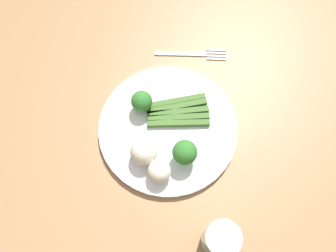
{
  "coord_description": "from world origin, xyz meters",
  "views": [
    {
      "loc": [
        0.18,
        0.1,
        1.45
      ],
      "look_at": [
        -0.07,
        0.02,
        0.77
      ],
      "focal_mm": 37.57,
      "sensor_mm": 36.0,
      "label": 1
    }
  ],
  "objects_px": {
    "fork": "(191,54)",
    "water_glass": "(220,240)",
    "broccoli_back_right": "(142,101)",
    "broccoli_left": "(185,153)",
    "cauliflower_front": "(159,171)",
    "plate": "(168,128)",
    "dining_table": "(150,172)",
    "cauliflower_edge": "(143,154)",
    "asparagus_bundle": "(178,112)"
  },
  "relations": [
    {
      "from": "broccoli_back_right",
      "to": "asparagus_bundle",
      "type": "bearing_deg",
      "value": 95.54
    },
    {
      "from": "broccoli_left",
      "to": "cauliflower_front",
      "type": "distance_m",
      "value": 0.06
    },
    {
      "from": "plate",
      "to": "broccoli_left",
      "type": "distance_m",
      "value": 0.08
    },
    {
      "from": "cauliflower_front",
      "to": "dining_table",
      "type": "bearing_deg",
      "value": -129.25
    },
    {
      "from": "plate",
      "to": "cauliflower_front",
      "type": "distance_m",
      "value": 0.11
    },
    {
      "from": "cauliflower_front",
      "to": "cauliflower_edge",
      "type": "xyz_separation_m",
      "value": [
        -0.02,
        -0.04,
        0.0
      ]
    },
    {
      "from": "broccoli_left",
      "to": "fork",
      "type": "distance_m",
      "value": 0.26
    },
    {
      "from": "cauliflower_front",
      "to": "cauliflower_edge",
      "type": "relative_size",
      "value": 0.86
    },
    {
      "from": "broccoli_back_right",
      "to": "broccoli_left",
      "type": "xyz_separation_m",
      "value": [
        0.08,
        0.11,
        0.0
      ]
    },
    {
      "from": "broccoli_back_right",
      "to": "broccoli_left",
      "type": "bearing_deg",
      "value": 53.71
    },
    {
      "from": "dining_table",
      "to": "broccoli_back_right",
      "type": "relative_size",
      "value": 21.45
    },
    {
      "from": "cauliflower_front",
      "to": "cauliflower_edge",
      "type": "distance_m",
      "value": 0.05
    },
    {
      "from": "plate",
      "to": "asparagus_bundle",
      "type": "distance_m",
      "value": 0.04
    },
    {
      "from": "asparagus_bundle",
      "to": "broccoli_back_right",
      "type": "bearing_deg",
      "value": 163.72
    },
    {
      "from": "plate",
      "to": "broccoli_back_right",
      "type": "height_order",
      "value": "broccoli_back_right"
    },
    {
      "from": "broccoli_left",
      "to": "plate",
      "type": "bearing_deg",
      "value": -138.32
    },
    {
      "from": "cauliflower_front",
      "to": "fork",
      "type": "height_order",
      "value": "cauliflower_front"
    },
    {
      "from": "broccoli_back_right",
      "to": "water_glass",
      "type": "bearing_deg",
      "value": 44.2
    },
    {
      "from": "asparagus_bundle",
      "to": "cauliflower_front",
      "type": "xyz_separation_m",
      "value": [
        0.14,
        -0.0,
        0.02
      ]
    },
    {
      "from": "broccoli_back_right",
      "to": "fork",
      "type": "xyz_separation_m",
      "value": [
        -0.17,
        0.07,
        -0.04
      ]
    },
    {
      "from": "cauliflower_front",
      "to": "fork",
      "type": "xyz_separation_m",
      "value": [
        -0.29,
        -0.01,
        -0.04
      ]
    },
    {
      "from": "dining_table",
      "to": "water_glass",
      "type": "xyz_separation_m",
      "value": [
        0.12,
        0.17,
        0.16
      ]
    },
    {
      "from": "broccoli_left",
      "to": "cauliflower_edge",
      "type": "relative_size",
      "value": 1.12
    },
    {
      "from": "cauliflower_front",
      "to": "fork",
      "type": "relative_size",
      "value": 0.28
    },
    {
      "from": "asparagus_bundle",
      "to": "cauliflower_front",
      "type": "relative_size",
      "value": 3.12
    },
    {
      "from": "asparagus_bundle",
      "to": "broccoli_left",
      "type": "height_order",
      "value": "broccoli_left"
    },
    {
      "from": "broccoli_left",
      "to": "broccoli_back_right",
      "type": "bearing_deg",
      "value": -126.29
    },
    {
      "from": "plate",
      "to": "broccoli_left",
      "type": "bearing_deg",
      "value": 41.68
    },
    {
      "from": "cauliflower_edge",
      "to": "plate",
      "type": "bearing_deg",
      "value": 160.06
    },
    {
      "from": "dining_table",
      "to": "asparagus_bundle",
      "type": "relative_size",
      "value": 8.09
    },
    {
      "from": "broccoli_left",
      "to": "dining_table",
      "type": "bearing_deg",
      "value": -75.81
    },
    {
      "from": "fork",
      "to": "water_glass",
      "type": "xyz_separation_m",
      "value": [
        0.39,
        0.15,
        0.04
      ]
    },
    {
      "from": "plate",
      "to": "water_glass",
      "type": "bearing_deg",
      "value": 37.98
    },
    {
      "from": "cauliflower_front",
      "to": "fork",
      "type": "distance_m",
      "value": 0.3
    },
    {
      "from": "plate",
      "to": "broccoli_left",
      "type": "relative_size",
      "value": 4.84
    },
    {
      "from": "plate",
      "to": "fork",
      "type": "bearing_deg",
      "value": 179.51
    },
    {
      "from": "asparagus_bundle",
      "to": "broccoli_left",
      "type": "distance_m",
      "value": 0.1
    },
    {
      "from": "broccoli_back_right",
      "to": "water_glass",
      "type": "relative_size",
      "value": 0.59
    },
    {
      "from": "dining_table",
      "to": "cauliflower_edge",
      "type": "xyz_separation_m",
      "value": [
        0.0,
        -0.01,
        0.15
      ]
    },
    {
      "from": "plate",
      "to": "asparagus_bundle",
      "type": "relative_size",
      "value": 2.04
    },
    {
      "from": "cauliflower_edge",
      "to": "water_glass",
      "type": "distance_m",
      "value": 0.21
    },
    {
      "from": "plate",
      "to": "fork",
      "type": "relative_size",
      "value": 1.76
    },
    {
      "from": "water_glass",
      "to": "plate",
      "type": "bearing_deg",
      "value": -142.02
    },
    {
      "from": "water_glass",
      "to": "cauliflower_edge",
      "type": "bearing_deg",
      "value": -122.65
    },
    {
      "from": "broccoli_back_right",
      "to": "fork",
      "type": "distance_m",
      "value": 0.18
    },
    {
      "from": "fork",
      "to": "water_glass",
      "type": "distance_m",
      "value": 0.42
    },
    {
      "from": "dining_table",
      "to": "cauliflower_front",
      "type": "height_order",
      "value": "cauliflower_front"
    },
    {
      "from": "broccoli_left",
      "to": "fork",
      "type": "bearing_deg",
      "value": -169.21
    },
    {
      "from": "broccoli_back_right",
      "to": "broccoli_left",
      "type": "distance_m",
      "value": 0.14
    },
    {
      "from": "dining_table",
      "to": "plate",
      "type": "bearing_deg",
      "value": 162.64
    }
  ]
}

